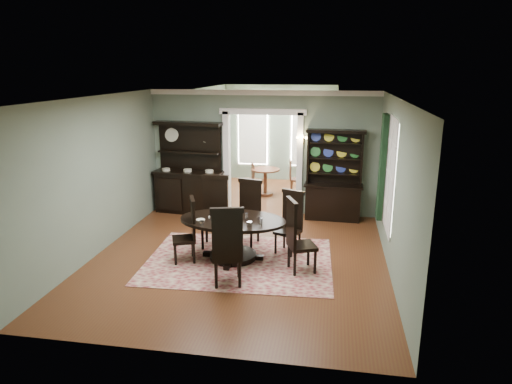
% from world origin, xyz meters
% --- Properties ---
extents(room, '(5.51, 6.01, 3.01)m').
position_xyz_m(room, '(0.00, 0.04, 1.58)').
color(room, '#573016').
rests_on(room, ground).
extents(parlor, '(3.51, 3.50, 3.01)m').
position_xyz_m(parlor, '(0.00, 5.53, 1.52)').
color(parlor, '#573016').
rests_on(parlor, ground).
extents(doorway_trim, '(2.08, 0.25, 2.57)m').
position_xyz_m(doorway_trim, '(0.00, 3.00, 1.62)').
color(doorway_trim, white).
rests_on(doorway_trim, floor).
extents(right_window, '(0.15, 1.47, 2.12)m').
position_xyz_m(right_window, '(2.69, 0.93, 1.60)').
color(right_window, white).
rests_on(right_window, wall_right).
extents(wall_sconce, '(0.27, 0.21, 0.21)m').
position_xyz_m(wall_sconce, '(0.95, 2.85, 1.89)').
color(wall_sconce, gold).
rests_on(wall_sconce, back_wall_right).
extents(rug, '(3.53, 2.72, 0.01)m').
position_xyz_m(rug, '(0.03, -0.06, 0.01)').
color(rug, maroon).
rests_on(rug, floor).
extents(dining_table, '(2.05, 1.93, 0.79)m').
position_xyz_m(dining_table, '(-0.11, 0.03, 0.55)').
color(dining_table, black).
rests_on(dining_table, rug).
extents(centerpiece, '(1.27, 0.82, 0.21)m').
position_xyz_m(centerpiece, '(-0.08, -0.01, 0.85)').
color(centerpiece, silver).
rests_on(centerpiece, dining_table).
extents(chair_far_left, '(0.56, 0.54, 1.44)m').
position_xyz_m(chair_far_left, '(-0.62, 0.68, 0.75)').
color(chair_far_left, black).
rests_on(chair_far_left, rug).
extents(chair_far_mid, '(0.58, 0.56, 1.32)m').
position_xyz_m(chair_far_mid, '(0.03, 0.93, 0.70)').
color(chair_far_mid, black).
rests_on(chair_far_mid, rug).
extents(chair_far_right, '(0.59, 0.57, 1.23)m').
position_xyz_m(chair_far_right, '(0.92, 0.57, 0.65)').
color(chair_far_right, black).
rests_on(chair_far_right, rug).
extents(chair_end_left, '(0.56, 0.57, 1.22)m').
position_xyz_m(chair_end_left, '(-0.88, -0.21, 0.64)').
color(chair_end_left, black).
rests_on(chair_end_left, rug).
extents(chair_end_right, '(0.62, 0.63, 1.33)m').
position_xyz_m(chair_end_right, '(1.11, -0.34, 0.70)').
color(chair_end_right, black).
rests_on(chair_end_right, rug).
extents(chair_near, '(0.62, 0.60, 1.39)m').
position_xyz_m(chair_near, '(0.06, -1.10, 0.73)').
color(chair_near, black).
rests_on(chair_near, rug).
extents(sideboard, '(1.75, 0.76, 2.24)m').
position_xyz_m(sideboard, '(-1.81, 2.74, 0.78)').
color(sideboard, black).
rests_on(sideboard, floor).
extents(welsh_dresser, '(1.38, 0.55, 2.13)m').
position_xyz_m(welsh_dresser, '(1.73, 2.77, 0.77)').
color(welsh_dresser, black).
rests_on(welsh_dresser, floor).
extents(parlor_table, '(0.81, 0.81, 0.75)m').
position_xyz_m(parlor_table, '(-0.18, 4.60, 0.49)').
color(parlor_table, brown).
rests_on(parlor_table, parlor_floor).
extents(parlor_chair_left, '(0.41, 0.41, 0.88)m').
position_xyz_m(parlor_chair_left, '(-0.64, 4.64, 0.47)').
color(parlor_chair_left, brown).
rests_on(parlor_chair_left, parlor_floor).
extents(parlor_chair_right, '(0.46, 0.45, 1.04)m').
position_xyz_m(parlor_chair_right, '(0.66, 4.55, 0.56)').
color(parlor_chair_right, brown).
rests_on(parlor_chair_right, parlor_floor).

